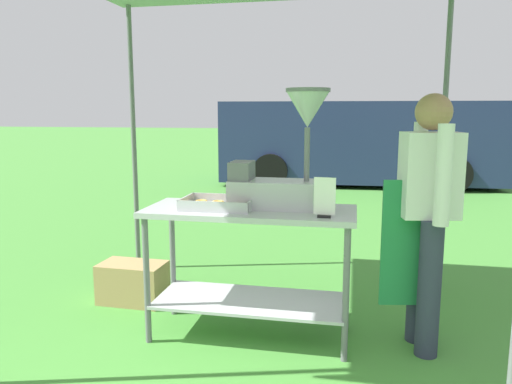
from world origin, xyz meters
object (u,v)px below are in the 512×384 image
Objects in this scene: vendor at (427,210)px; supply_crate at (133,283)px; donut_cart at (250,245)px; menu_sign at (325,200)px; van_navy at (357,141)px; donut_fryer at (283,162)px; donut_tray at (219,205)px.

vendor is 3.09× the size of supply_crate.
menu_sign is at bearing -19.40° from donut_cart.
donut_fryer is at bearing -93.88° from van_navy.
menu_sign reaches higher than supply_crate.
van_navy reaches higher than donut_tray.
van_navy is at bearing 83.09° from donut_tray.
vendor is 2.30m from supply_crate.
donut_fryer is 0.43m from menu_sign.
supply_crate is (-2.15, 0.35, -0.74)m from vendor.
donut_fryer reaches higher than donut_cart.
donut_cart is at bearing -159.48° from donut_fryer.
donut_tray is 0.71m from menu_sign.
donut_cart is 7.47m from van_navy.
menu_sign is (0.69, -0.14, 0.08)m from donut_tray.
donut_cart is 1.21m from supply_crate.
donut_fryer is at bearing 20.52° from donut_cart.
menu_sign is (0.29, -0.25, -0.20)m from donut_fryer.
supply_crate is 7.28m from van_navy.
menu_sign is 1.83m from supply_crate.
donut_tray reaches higher than supply_crate.
donut_tray is at bearing -26.95° from supply_crate.
donut_cart is at bearing 160.60° from menu_sign.
donut_tray is 1.91× the size of menu_sign.
donut_tray is 0.60× the size of donut_fryer.
donut_fryer reaches higher than donut_tray.
vendor is (1.31, 0.07, 0.01)m from donut_tray.
van_navy reaches higher than menu_sign.
donut_fryer is (0.40, 0.11, 0.28)m from donut_tray.
menu_sign is 0.66m from vendor.
menu_sign is at bearing -20.35° from supply_crate.
donut_fryer is 3.19× the size of menu_sign.
van_navy is at bearing 86.12° from donut_fryer.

